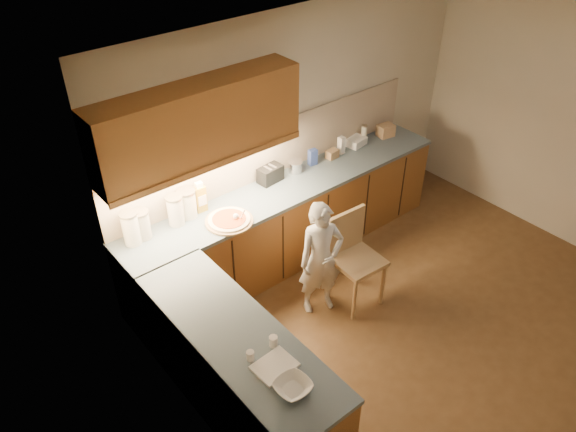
# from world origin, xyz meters

# --- Properties ---
(room) EXTENTS (4.54, 4.50, 2.62)m
(room) POSITION_xyz_m (0.00, 0.00, 1.68)
(room) COLOR #53361C
(room) RESTS_ON ground
(l_counter) EXTENTS (3.77, 2.62, 0.92)m
(l_counter) POSITION_xyz_m (-0.92, 1.25, 0.46)
(l_counter) COLOR brown
(l_counter) RESTS_ON ground
(backsplash) EXTENTS (3.75, 0.02, 0.58)m
(backsplash) POSITION_xyz_m (-0.38, 1.99, 1.21)
(backsplash) COLOR #B7A58E
(backsplash) RESTS_ON l_counter
(upper_cabinets) EXTENTS (1.95, 0.36, 0.73)m
(upper_cabinets) POSITION_xyz_m (-1.27, 1.82, 1.85)
(upper_cabinets) COLOR brown
(upper_cabinets) RESTS_ON ground
(pizza_on_board) EXTENTS (0.45, 0.45, 0.18)m
(pizza_on_board) POSITION_xyz_m (-1.21, 1.56, 0.94)
(pizza_on_board) COLOR tan
(pizza_on_board) RESTS_ON l_counter
(child) EXTENTS (0.51, 0.42, 1.21)m
(child) POSITION_xyz_m (-0.65, 0.89, 0.60)
(child) COLOR silver
(child) RESTS_ON ground
(wooden_chair) EXTENTS (0.46, 0.46, 0.98)m
(wooden_chair) POSITION_xyz_m (-0.32, 0.80, 0.57)
(wooden_chair) COLOR tan
(wooden_chair) RESTS_ON ground
(mixing_bowl) EXTENTS (0.25, 0.25, 0.06)m
(mixing_bowl) POSITION_xyz_m (-1.95, -0.25, 0.95)
(mixing_bowl) COLOR white
(mixing_bowl) RESTS_ON l_counter
(canister_a) EXTENTS (0.16, 0.16, 0.32)m
(canister_a) POSITION_xyz_m (-2.04, 1.84, 1.08)
(canister_a) COLOR white
(canister_a) RESTS_ON l_counter
(canister_b) EXTENTS (0.16, 0.16, 0.28)m
(canister_b) POSITION_xyz_m (-1.93, 1.86, 1.06)
(canister_b) COLOR beige
(canister_b) RESTS_ON l_counter
(canister_c) EXTENTS (0.16, 0.16, 0.30)m
(canister_c) POSITION_xyz_m (-1.60, 1.85, 1.07)
(canister_c) COLOR silver
(canister_c) RESTS_ON l_counter
(canister_d) EXTENTS (0.18, 0.18, 0.29)m
(canister_d) POSITION_xyz_m (-1.45, 1.88, 1.06)
(canister_d) COLOR white
(canister_d) RESTS_ON l_counter
(oil_jug) EXTENTS (0.11, 0.08, 0.31)m
(oil_jug) POSITION_xyz_m (-1.31, 1.88, 1.06)
(oil_jug) COLOR #B69224
(oil_jug) RESTS_ON l_counter
(toaster) EXTENTS (0.27, 0.18, 0.17)m
(toaster) POSITION_xyz_m (-0.48, 1.88, 1.00)
(toaster) COLOR black
(toaster) RESTS_ON l_counter
(steel_pot) EXTENTS (0.16, 0.16, 0.12)m
(steel_pot) POSITION_xyz_m (-0.16, 1.86, 0.98)
(steel_pot) COLOR silver
(steel_pot) RESTS_ON l_counter
(blue_box) EXTENTS (0.10, 0.07, 0.18)m
(blue_box) POSITION_xyz_m (0.08, 1.86, 1.01)
(blue_box) COLOR #334999
(blue_box) RESTS_ON l_counter
(card_box_a) EXTENTS (0.14, 0.10, 0.09)m
(card_box_a) POSITION_xyz_m (0.35, 1.83, 0.97)
(card_box_a) COLOR #A28157
(card_box_a) RESTS_ON l_counter
(white_bottle) EXTENTS (0.07, 0.07, 0.20)m
(white_bottle) POSITION_xyz_m (0.49, 1.85, 1.02)
(white_bottle) COLOR white
(white_bottle) RESTS_ON l_counter
(flat_pack) EXTENTS (0.25, 0.19, 0.09)m
(flat_pack) POSITION_xyz_m (0.76, 1.87, 0.96)
(flat_pack) COLOR white
(flat_pack) RESTS_ON l_counter
(tall_jar) EXTENTS (0.07, 0.07, 0.21)m
(tall_jar) POSITION_xyz_m (0.88, 1.87, 1.03)
(tall_jar) COLOR white
(tall_jar) RESTS_ON l_counter
(card_box_b) EXTENTS (0.20, 0.17, 0.14)m
(card_box_b) POSITION_xyz_m (1.18, 1.81, 0.99)
(card_box_b) COLOR tan
(card_box_b) RESTS_ON l_counter
(dough_cloth) EXTENTS (0.29, 0.24, 0.02)m
(dough_cloth) POSITION_xyz_m (-1.93, -0.03, 0.93)
(dough_cloth) COLOR white
(dough_cloth) RESTS_ON l_counter
(spice_jar_a) EXTENTS (0.07, 0.07, 0.08)m
(spice_jar_a) POSITION_xyz_m (-2.01, 0.13, 0.96)
(spice_jar_a) COLOR silver
(spice_jar_a) RESTS_ON l_counter
(spice_jar_b) EXTENTS (0.08, 0.08, 0.08)m
(spice_jar_b) POSITION_xyz_m (-1.81, 0.13, 0.96)
(spice_jar_b) COLOR white
(spice_jar_b) RESTS_ON l_counter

